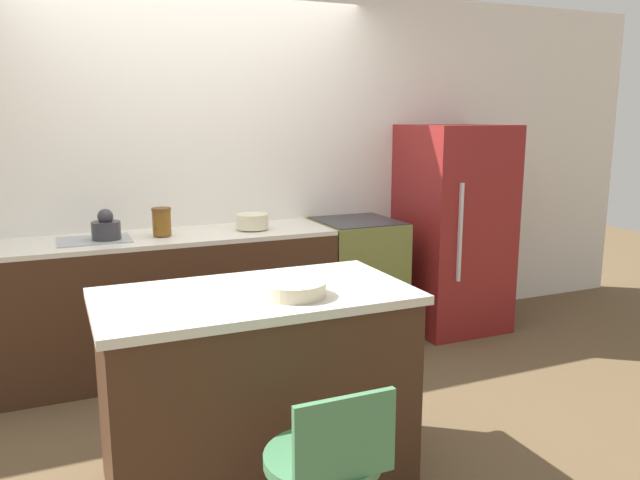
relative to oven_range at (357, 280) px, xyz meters
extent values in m
plane|color=brown|center=(-1.11, -0.33, -0.46)|extent=(14.00, 14.00, 0.00)
cube|color=white|center=(-1.11, 0.34, 0.84)|extent=(8.00, 0.06, 2.60)
cube|color=#422819|center=(-1.45, 0.00, -0.02)|extent=(2.29, 0.62, 0.88)
cube|color=silver|center=(-1.45, 0.00, 0.44)|extent=(2.29, 0.62, 0.03)
cube|color=#9EA3A8|center=(-1.85, 0.00, 0.46)|extent=(0.44, 0.34, 0.01)
cube|color=#422819|center=(-1.28, -1.52, -0.02)|extent=(1.34, 0.70, 0.87)
cube|color=silver|center=(-1.28, -1.52, 0.43)|extent=(1.39, 0.75, 0.04)
cube|color=olive|center=(0.00, 0.00, 0.00)|extent=(0.59, 0.62, 0.91)
cube|color=black|center=(0.00, -0.31, -0.14)|extent=(0.41, 0.01, 0.32)
cube|color=#333338|center=(0.00, 0.00, 0.46)|extent=(0.56, 0.59, 0.01)
cube|color=maroon|center=(0.83, -0.05, 0.35)|extent=(0.73, 0.71, 1.62)
cube|color=silver|center=(0.63, -0.41, 0.39)|extent=(0.02, 0.02, 0.73)
cylinder|color=#478456|center=(-1.28, -2.27, 0.05)|extent=(0.42, 0.42, 0.04)
cube|color=#478456|center=(-1.28, -2.45, 0.21)|extent=(0.35, 0.02, 0.29)
cylinder|color=#333338|center=(-1.78, -0.03, 0.52)|extent=(0.18, 0.18, 0.11)
sphere|color=#333338|center=(-1.78, -0.03, 0.60)|extent=(0.10, 0.10, 0.10)
cylinder|color=beige|center=(-0.82, -0.03, 0.51)|extent=(0.22, 0.22, 0.10)
cylinder|color=brown|center=(-1.43, -0.03, 0.54)|extent=(0.12, 0.12, 0.16)
cylinder|color=brown|center=(-1.43, -0.03, 0.63)|extent=(0.12, 0.12, 0.02)
cylinder|color=beige|center=(-1.15, -1.65, 0.48)|extent=(0.28, 0.28, 0.06)
camera|label=1|loc=(-2.08, -4.09, 1.22)|focal=35.00mm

